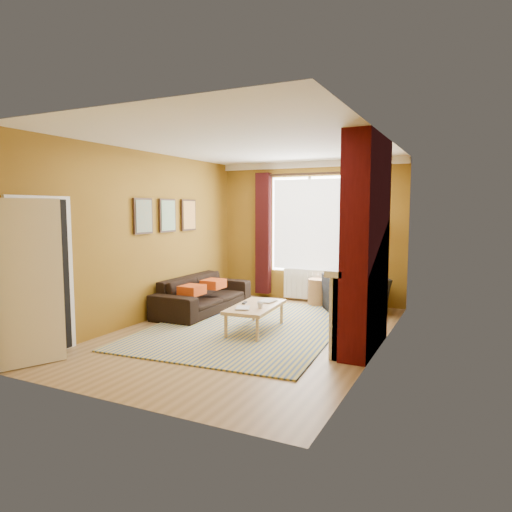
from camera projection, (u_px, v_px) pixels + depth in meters
name	position (u px, v px, depth m)	size (l,w,h in m)	color
ground	(249.00, 334.00, 6.85)	(5.50, 5.50, 0.00)	olive
room_walls	(296.00, 242.00, 6.68)	(3.82, 5.54, 2.83)	#8A621A
striped_rug	(247.00, 326.00, 7.23)	(3.05, 4.04, 0.02)	#32538A
sofa	(204.00, 294.00, 8.31)	(2.20, 0.86, 0.64)	black
armchair	(355.00, 294.00, 8.17)	(1.04, 0.91, 0.67)	black
coffee_table	(255.00, 308.00, 6.95)	(0.70, 1.26, 0.40)	tan
wicker_stool	(319.00, 292.00, 8.83)	(0.43, 0.43, 0.52)	#9B6D43
floor_lamp	(376.00, 237.00, 8.25)	(0.28, 0.28, 1.72)	black
book_a	(236.00, 308.00, 6.69)	(0.20, 0.27, 0.03)	#999999
book_b	(262.00, 300.00, 7.26)	(0.21, 0.29, 0.02)	#999999
mug	(260.00, 305.00, 6.73)	(0.09, 0.09, 0.09)	#999999
tv_remote	(245.00, 303.00, 7.07)	(0.08, 0.16, 0.02)	#28282A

